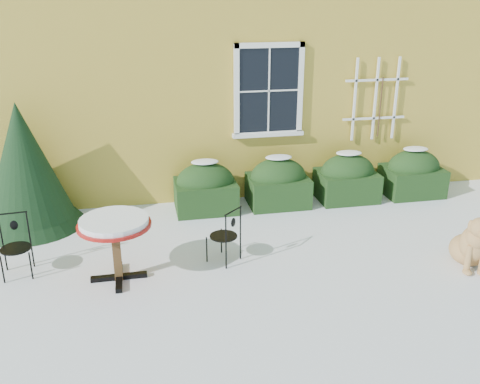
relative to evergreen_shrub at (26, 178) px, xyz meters
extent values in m
plane|color=white|center=(3.18, -2.48, -0.82)|extent=(80.00, 80.00, 0.00)
cube|color=gold|center=(3.18, 4.52, 2.18)|extent=(12.00, 8.00, 6.00)
cube|color=black|center=(4.08, 0.48, 1.15)|extent=(1.05, 0.03, 1.45)
cube|color=white|center=(4.08, 0.47, 1.92)|extent=(1.23, 0.06, 0.09)
cube|color=white|center=(4.08, 0.47, 0.38)|extent=(1.23, 0.06, 0.09)
cube|color=white|center=(3.51, 0.47, 1.15)|extent=(0.09, 0.06, 1.63)
cube|color=white|center=(4.65, 0.47, 1.15)|extent=(0.09, 0.06, 1.63)
cube|color=white|center=(4.08, 0.46, 1.15)|extent=(0.02, 0.02, 1.45)
cube|color=white|center=(4.08, 0.46, 1.15)|extent=(1.05, 0.02, 0.02)
cube|color=white|center=(4.08, 0.47, 0.38)|extent=(1.29, 0.14, 0.07)
cube|color=white|center=(5.68, 0.46, 0.93)|extent=(0.04, 0.03, 1.50)
cube|color=white|center=(6.08, 0.46, 0.93)|extent=(0.04, 0.03, 1.50)
cube|color=white|center=(6.48, 0.46, 0.93)|extent=(0.04, 0.03, 1.50)
cube|color=white|center=(6.08, 0.46, 0.58)|extent=(1.20, 0.03, 0.04)
cube|color=white|center=(6.08, 0.46, 1.28)|extent=(1.20, 0.03, 0.04)
cylinder|color=#472D19|center=(6.18, 0.44, 0.78)|extent=(0.02, 0.02, 1.10)
cube|color=black|center=(2.88, 0.07, -0.56)|extent=(1.05, 0.80, 0.52)
ellipsoid|color=black|center=(2.88, 0.07, -0.30)|extent=(1.00, 0.72, 0.67)
ellipsoid|color=white|center=(2.88, 0.07, 0.06)|extent=(0.47, 0.32, 0.06)
cube|color=black|center=(4.18, 0.07, -0.56)|extent=(1.05, 0.80, 0.52)
ellipsoid|color=black|center=(4.18, 0.07, -0.30)|extent=(1.00, 0.72, 0.67)
ellipsoid|color=white|center=(4.18, 0.07, 0.06)|extent=(0.47, 0.32, 0.06)
cube|color=black|center=(5.48, 0.07, -0.56)|extent=(1.05, 0.80, 0.52)
ellipsoid|color=black|center=(5.48, 0.07, -0.30)|extent=(1.00, 0.72, 0.67)
ellipsoid|color=white|center=(5.48, 0.07, 0.06)|extent=(0.47, 0.32, 0.06)
cube|color=black|center=(6.78, 0.07, -0.56)|extent=(1.05, 0.80, 0.52)
ellipsoid|color=black|center=(6.78, 0.07, -0.30)|extent=(1.00, 0.72, 0.67)
ellipsoid|color=white|center=(6.78, 0.07, 0.06)|extent=(0.47, 0.32, 0.06)
cone|color=black|center=(0.00, 0.00, -0.33)|extent=(1.68, 1.68, 0.98)
cone|color=black|center=(0.00, 0.00, 0.20)|extent=(1.51, 1.51, 2.04)
cube|color=black|center=(1.41, -2.06, -0.79)|extent=(0.74, 0.09, 0.06)
cube|color=black|center=(1.41, -2.06, -0.79)|extent=(0.09, 0.74, 0.06)
cube|color=#54391C|center=(1.41, -2.06, -0.42)|extent=(0.11, 0.11, 0.80)
cylinder|color=#9D110D|center=(1.41, -2.06, -0.02)|extent=(0.96, 0.96, 0.04)
cylinder|color=white|center=(1.41, -2.06, 0.03)|extent=(0.89, 0.89, 0.07)
cylinder|color=black|center=(2.89, -1.58, -0.63)|extent=(0.02, 0.02, 0.39)
cylinder|color=black|center=(2.64, -1.81, -0.63)|extent=(0.02, 0.02, 0.39)
cylinder|color=black|center=(3.12, -1.83, -0.63)|extent=(0.02, 0.02, 0.39)
cylinder|color=black|center=(2.87, -2.06, -0.63)|extent=(0.02, 0.02, 0.39)
cylinder|color=black|center=(2.88, -1.82, -0.44)|extent=(0.39, 0.39, 0.02)
cylinder|color=black|center=(3.12, -1.83, -0.22)|extent=(0.02, 0.02, 0.43)
cylinder|color=black|center=(2.87, -2.06, -0.22)|extent=(0.02, 0.02, 0.43)
cylinder|color=black|center=(3.00, -1.94, -0.01)|extent=(0.29, 0.27, 0.02)
ellipsoid|color=black|center=(3.00, -1.94, -0.18)|extent=(0.09, 0.09, 0.13)
cylinder|color=black|center=(-0.08, -1.86, -0.62)|extent=(0.02, 0.02, 0.40)
cylinder|color=black|center=(0.27, -1.83, -0.62)|extent=(0.02, 0.02, 0.40)
cylinder|color=black|center=(-0.11, -1.51, -0.62)|extent=(0.02, 0.02, 0.40)
cylinder|color=black|center=(0.24, -1.48, -0.62)|extent=(0.02, 0.02, 0.40)
cylinder|color=black|center=(0.08, -1.67, -0.42)|extent=(0.41, 0.41, 0.02)
cylinder|color=black|center=(-0.11, -1.51, -0.20)|extent=(0.02, 0.02, 0.44)
cylinder|color=black|center=(0.24, -1.48, -0.20)|extent=(0.02, 0.02, 0.44)
cylinder|color=black|center=(0.06, -1.49, 0.02)|extent=(0.39, 0.06, 0.02)
ellipsoid|color=black|center=(0.06, -1.49, -0.16)|extent=(0.11, 0.04, 0.14)
ellipsoid|color=tan|center=(6.27, -2.55, -0.63)|extent=(0.68, 0.71, 0.43)
ellipsoid|color=tan|center=(6.21, -2.73, -0.43)|extent=(0.50, 0.47, 0.53)
sphere|color=tan|center=(6.20, -2.78, -0.32)|extent=(0.33, 0.33, 0.33)
cylinder|color=tan|center=(6.08, -2.83, -0.61)|extent=(0.09, 0.09, 0.43)
ellipsoid|color=tan|center=(6.06, -2.87, -0.78)|extent=(0.12, 0.15, 0.07)
cylinder|color=tan|center=(6.19, -2.79, -0.26)|extent=(0.26, 0.29, 0.23)
ellipsoid|color=tan|center=(6.07, -2.77, -0.14)|extent=(0.10, 0.11, 0.18)
cylinder|color=tan|center=(6.50, -2.40, -0.76)|extent=(0.15, 0.35, 0.08)
camera|label=1|loc=(1.77, -8.53, 2.87)|focal=40.00mm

